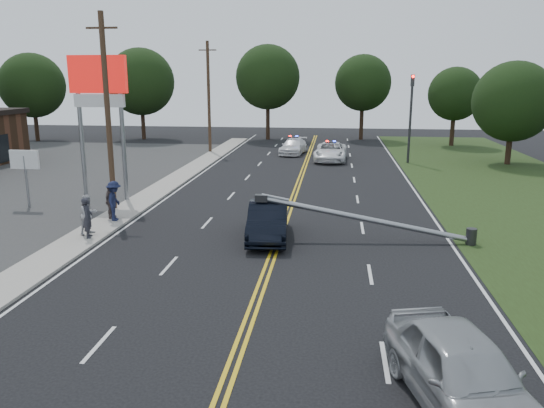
# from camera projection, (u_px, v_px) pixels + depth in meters

# --- Properties ---
(ground) EXTENTS (120.00, 120.00, 0.00)m
(ground) POSITION_uv_depth(u_px,v_px,m) (250.00, 318.00, 15.44)
(ground) COLOR black
(ground) RESTS_ON ground
(sidewalk) EXTENTS (1.80, 70.00, 0.12)m
(sidewalk) POSITION_uv_depth(u_px,v_px,m) (114.00, 219.00, 26.05)
(sidewalk) COLOR #9D978E
(sidewalk) RESTS_ON ground
(centerline_yellow) EXTENTS (0.36, 80.00, 0.00)m
(centerline_yellow) POSITION_uv_depth(u_px,v_px,m) (283.00, 225.00, 25.10)
(centerline_yellow) COLOR gold
(centerline_yellow) RESTS_ON ground
(pylon_sign) EXTENTS (3.20, 0.35, 8.00)m
(pylon_sign) POSITION_uv_depth(u_px,v_px,m) (99.00, 93.00, 28.77)
(pylon_sign) COLOR gray
(pylon_sign) RESTS_ON ground
(small_sign) EXTENTS (1.60, 0.14, 3.10)m
(small_sign) POSITION_uv_depth(u_px,v_px,m) (25.00, 164.00, 28.10)
(small_sign) COLOR gray
(small_sign) RESTS_ON ground
(traffic_signal) EXTENTS (0.28, 0.41, 7.05)m
(traffic_signal) POSITION_uv_depth(u_px,v_px,m) (411.00, 111.00, 42.47)
(traffic_signal) COLOR #2D2D30
(traffic_signal) RESTS_ON ground
(fallen_streetlight) EXTENTS (9.36, 0.44, 1.91)m
(fallen_streetlight) POSITION_uv_depth(u_px,v_px,m) (377.00, 221.00, 22.47)
(fallen_streetlight) COLOR #2D2D30
(fallen_streetlight) RESTS_ON ground
(utility_pole_mid) EXTENTS (1.60, 0.28, 10.00)m
(utility_pole_mid) POSITION_uv_depth(u_px,v_px,m) (108.00, 113.00, 26.90)
(utility_pole_mid) COLOR #382619
(utility_pole_mid) RESTS_ON ground
(utility_pole_far) EXTENTS (1.60, 0.28, 10.00)m
(utility_pole_far) POSITION_uv_depth(u_px,v_px,m) (209.00, 97.00, 48.15)
(utility_pole_far) COLOR #382619
(utility_pole_far) RESTS_ON ground
(tree_4) EXTENTS (6.88, 6.88, 9.42)m
(tree_4) POSITION_uv_depth(u_px,v_px,m) (32.00, 86.00, 57.09)
(tree_4) COLOR black
(tree_4) RESTS_ON ground
(tree_5) EXTENTS (7.37, 7.37, 10.04)m
(tree_5) POSITION_uv_depth(u_px,v_px,m) (141.00, 82.00, 58.68)
(tree_5) COLOR black
(tree_5) RESTS_ON ground
(tree_6) EXTENTS (7.06, 7.06, 10.38)m
(tree_6) POSITION_uv_depth(u_px,v_px,m) (268.00, 77.00, 58.31)
(tree_6) COLOR black
(tree_6) RESTS_ON ground
(tree_7) EXTENTS (6.17, 6.17, 9.32)m
(tree_7) POSITION_uv_depth(u_px,v_px,m) (363.00, 83.00, 58.32)
(tree_7) COLOR black
(tree_7) RESTS_ON ground
(tree_8) EXTENTS (5.35, 5.35, 7.89)m
(tree_8) POSITION_uv_depth(u_px,v_px,m) (455.00, 94.00, 53.16)
(tree_8) COLOR black
(tree_8) RESTS_ON ground
(tree_9) EXTENTS (6.29, 6.29, 8.13)m
(tree_9) POSITION_uv_depth(u_px,v_px,m) (514.00, 102.00, 41.64)
(tree_9) COLOR black
(tree_9) RESTS_ON ground
(crashed_sedan) EXTENTS (2.03, 4.86, 1.56)m
(crashed_sedan) POSITION_uv_depth(u_px,v_px,m) (268.00, 221.00, 22.96)
(crashed_sedan) COLOR black
(crashed_sedan) RESTS_ON ground
(waiting_sedan) EXTENTS (3.21, 5.36, 1.71)m
(waiting_sedan) POSITION_uv_depth(u_px,v_px,m) (462.00, 373.00, 11.03)
(waiting_sedan) COLOR #9FA3A7
(waiting_sedan) RESTS_ON ground
(emergency_a) EXTENTS (2.79, 5.64, 1.54)m
(emergency_a) POSITION_uv_depth(u_px,v_px,m) (331.00, 152.00, 44.44)
(emergency_a) COLOR white
(emergency_a) RESTS_ON ground
(emergency_b) EXTENTS (2.53, 4.98, 1.39)m
(emergency_b) POSITION_uv_depth(u_px,v_px,m) (293.00, 146.00, 48.27)
(emergency_b) COLOR white
(emergency_b) RESTS_ON ground
(bystander_a) EXTENTS (0.61, 0.74, 1.75)m
(bystander_a) POSITION_uv_depth(u_px,v_px,m) (88.00, 218.00, 22.65)
(bystander_a) COLOR #27272F
(bystander_a) RESTS_ON sidewalk
(bystander_b) EXTENTS (0.98, 1.06, 1.76)m
(bystander_b) POSITION_uv_depth(u_px,v_px,m) (89.00, 214.00, 23.16)
(bystander_b) COLOR #A5A4A9
(bystander_b) RESTS_ON sidewalk
(bystander_c) EXTENTS (0.90, 1.34, 1.92)m
(bystander_c) POSITION_uv_depth(u_px,v_px,m) (114.00, 201.00, 25.35)
(bystander_c) COLOR #181E3C
(bystander_c) RESTS_ON sidewalk
(bystander_d) EXTENTS (0.48, 1.02, 1.70)m
(bystander_d) POSITION_uv_depth(u_px,v_px,m) (110.00, 201.00, 25.77)
(bystander_d) COLOR #554644
(bystander_d) RESTS_ON sidewalk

